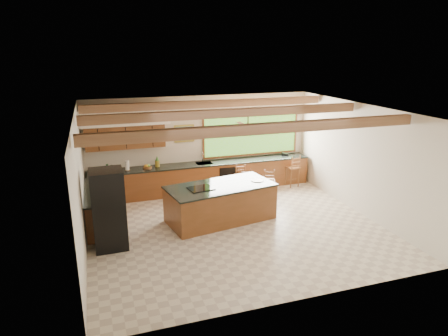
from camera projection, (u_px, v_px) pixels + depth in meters
name	position (u px, v px, depth m)	size (l,w,h in m)	color
ground	(235.00, 227.00, 10.19)	(7.20, 7.20, 0.00)	beige
room_shell	(221.00, 138.00, 10.10)	(7.27, 6.54, 3.02)	beige
counter_run	(182.00, 183.00, 12.10)	(7.12, 3.10, 1.27)	brown
island	(220.00, 203.00, 10.52)	(2.97, 1.77, 0.99)	brown
refrigerator	(109.00, 209.00, 8.93)	(0.73, 0.71, 1.85)	black
bar_stool_a	(270.00, 181.00, 11.93)	(0.46, 0.46, 0.97)	brown
bar_stool_b	(240.00, 175.00, 12.51)	(0.41, 0.41, 0.96)	brown
bar_stool_c	(246.00, 181.00, 11.86)	(0.45, 0.45, 1.01)	brown
bar_stool_d	(293.00, 168.00, 13.05)	(0.43, 0.43, 1.07)	brown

